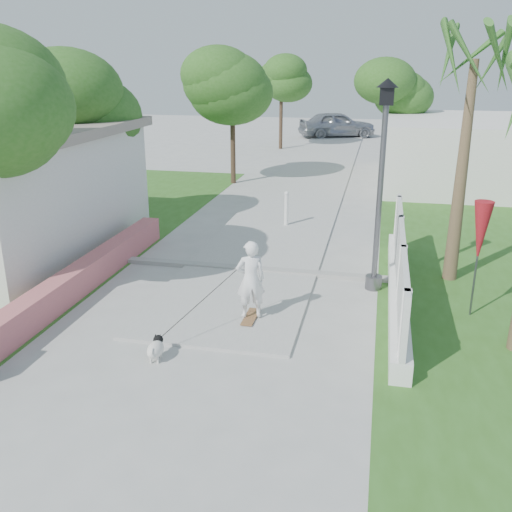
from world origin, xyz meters
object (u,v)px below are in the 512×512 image
(skateboarder, at_px, (212,297))
(patio_umbrella, at_px, (481,233))
(bollard, at_px, (286,208))
(dog, at_px, (156,348))
(parked_car, at_px, (337,124))
(street_lamp, at_px, (381,180))

(skateboarder, bearing_deg, patio_umbrella, 178.75)
(skateboarder, bearing_deg, bollard, -113.41)
(dog, xyz_separation_m, parked_car, (0.48, 30.35, 0.62))
(bollard, relative_size, dog, 1.91)
(patio_umbrella, distance_m, parked_car, 27.82)
(dog, bearing_deg, parked_car, 82.15)
(street_lamp, height_order, patio_umbrella, street_lamp)
(street_lamp, bearing_deg, dog, -131.14)
(bollard, height_order, dog, bollard)
(street_lamp, xyz_separation_m, patio_umbrella, (1.90, -1.00, -0.74))
(patio_umbrella, xyz_separation_m, parked_car, (-4.90, 27.37, -0.85))
(patio_umbrella, relative_size, parked_car, 0.47)
(street_lamp, bearing_deg, parked_car, 96.49)
(patio_umbrella, height_order, parked_car, patio_umbrella)
(bollard, height_order, patio_umbrella, patio_umbrella)
(bollard, relative_size, parked_car, 0.22)
(street_lamp, relative_size, bollard, 4.07)
(skateboarder, bearing_deg, parked_car, -111.94)
(bollard, xyz_separation_m, skateboarder, (-0.15, -7.32, 0.12))
(patio_umbrella, bearing_deg, dog, -150.98)
(parked_car, bearing_deg, bollard, 158.69)
(skateboarder, xyz_separation_m, parked_car, (-0.15, 29.19, 0.13))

